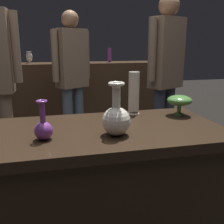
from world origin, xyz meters
TOP-DOWN VIEW (x-y plane):
  - display_plinth at (0.00, 0.00)m, footprint 1.20×0.64m
  - back_display_shelf at (0.00, 2.20)m, footprint 2.60×0.40m
  - vase_centerpiece at (0.01, -0.12)m, footprint 0.14×0.14m
  - vase_tall_behind at (-0.32, -0.10)m, footprint 0.08×0.08m
  - vase_left_accent at (0.48, 0.15)m, footprint 0.15×0.15m
  - vase_right_accent at (0.22, 0.26)m, footprint 0.08×0.08m
  - shelf_vase_center at (0.00, 2.28)m, footprint 0.10×0.10m
  - shelf_vase_left at (-0.52, 2.26)m, footprint 0.08×0.08m
  - shelf_vase_right at (0.52, 2.24)m, footprint 0.06×0.06m
  - visitor_near_right at (0.80, 1.06)m, footprint 0.43×0.30m
  - visitor_center_back at (-0.05, 1.59)m, footprint 0.42×0.32m

SIDE VIEW (x-z plane):
  - display_plinth at x=0.00m, z-range 0.00..0.80m
  - back_display_shelf at x=0.00m, z-range 0.00..0.99m
  - vase_tall_behind at x=-0.32m, z-range 0.76..0.95m
  - vase_centerpiece at x=0.01m, z-range 0.75..1.01m
  - vase_left_accent at x=0.48m, z-range 0.83..0.95m
  - visitor_center_back at x=-0.05m, z-range 0.13..1.70m
  - vase_right_accent at x=0.22m, z-range 0.80..1.06m
  - visitor_near_right at x=0.80m, z-range 0.15..1.80m
  - shelf_vase_left at x=-0.52m, z-range 1.00..1.14m
  - shelf_vase_right at x=0.52m, z-range 0.99..1.17m
  - shelf_vase_center at x=0.00m, z-range 0.99..1.33m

